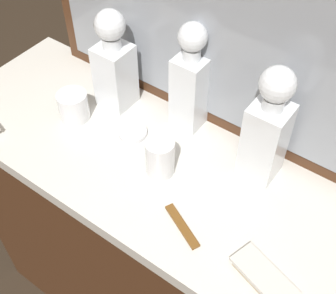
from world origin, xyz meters
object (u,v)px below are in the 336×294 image
(crystal_decanter_left, at_px, (115,69))
(crystal_tumbler_right, at_px, (160,158))
(porcelain_dish, at_px, (133,133))
(crystal_decanter_center, at_px, (266,135))
(crystal_decanter_rear, at_px, (190,86))
(crystal_tumbler_left, at_px, (72,108))
(tortoiseshell_comb, at_px, (182,226))
(silver_brush_far_left, at_px, (265,278))

(crystal_decanter_left, xyz_separation_m, crystal_tumbler_right, (0.25, -0.13, -0.07))
(crystal_decanter_left, distance_m, crystal_tumbler_right, 0.29)
(crystal_decanter_left, xyz_separation_m, porcelain_dish, (0.12, -0.08, -0.11))
(crystal_decanter_center, bearing_deg, crystal_decanter_left, -178.96)
(crystal_decanter_rear, distance_m, crystal_decanter_left, 0.22)
(crystal_tumbler_left, bearing_deg, tortoiseshell_comb, -14.43)
(crystal_decanter_left, bearing_deg, crystal_tumbler_right, -28.24)
(crystal_decanter_rear, xyz_separation_m, silver_brush_far_left, (0.39, -0.30, -0.11))
(crystal_decanter_rear, xyz_separation_m, crystal_decanter_left, (-0.21, -0.05, -0.01))
(silver_brush_far_left, bearing_deg, crystal_decanter_left, 157.62)
(crystal_tumbler_left, distance_m, tortoiseshell_comb, 0.46)
(crystal_tumbler_right, bearing_deg, tortoiseshell_comb, -36.86)
(crystal_tumbler_right, xyz_separation_m, porcelain_dish, (-0.13, 0.06, -0.04))
(crystal_tumbler_right, distance_m, silver_brush_far_left, 0.37)
(crystal_tumbler_left, relative_size, porcelain_dish, 1.07)
(crystal_tumbler_right, height_order, porcelain_dish, crystal_tumbler_right)
(crystal_decanter_left, relative_size, crystal_tumbler_right, 2.89)
(crystal_decanter_center, height_order, silver_brush_far_left, crystal_decanter_center)
(crystal_tumbler_left, xyz_separation_m, tortoiseshell_comb, (0.44, -0.11, -0.03))
(crystal_decanter_rear, distance_m, silver_brush_far_left, 0.50)
(crystal_decanter_rear, height_order, crystal_decanter_left, crystal_decanter_rear)
(crystal_decanter_rear, xyz_separation_m, porcelain_dish, (-0.09, -0.13, -0.12))
(porcelain_dish, bearing_deg, crystal_tumbler_left, -164.78)
(silver_brush_far_left, relative_size, porcelain_dish, 2.09)
(tortoiseshell_comb, bearing_deg, crystal_decanter_rear, 121.65)
(crystal_decanter_rear, height_order, silver_brush_far_left, crystal_decanter_rear)
(crystal_decanter_left, bearing_deg, tortoiseshell_comb, -31.46)
(crystal_decanter_center, distance_m, crystal_tumbler_left, 0.53)
(crystal_decanter_left, relative_size, silver_brush_far_left, 1.82)
(crystal_decanter_left, distance_m, tortoiseshell_comb, 0.47)
(crystal_decanter_left, height_order, crystal_tumbler_right, crystal_decanter_left)
(porcelain_dish, bearing_deg, silver_brush_far_left, -19.33)
(silver_brush_far_left, bearing_deg, porcelain_dish, 160.67)
(crystal_tumbler_right, distance_m, tortoiseshell_comb, 0.18)
(crystal_decanter_left, relative_size, tortoiseshell_comb, 2.39)
(crystal_decanter_center, xyz_separation_m, tortoiseshell_comb, (-0.06, -0.25, -0.12))
(crystal_decanter_left, bearing_deg, porcelain_dish, -33.53)
(crystal_decanter_center, xyz_separation_m, porcelain_dish, (-0.33, -0.09, -0.12))
(crystal_tumbler_right, bearing_deg, porcelain_dish, 156.85)
(crystal_decanter_center, relative_size, tortoiseshell_comb, 2.58)
(crystal_decanter_rear, xyz_separation_m, crystal_tumbler_left, (-0.26, -0.18, -0.09))
(crystal_decanter_center, height_order, crystal_decanter_rear, crystal_decanter_center)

